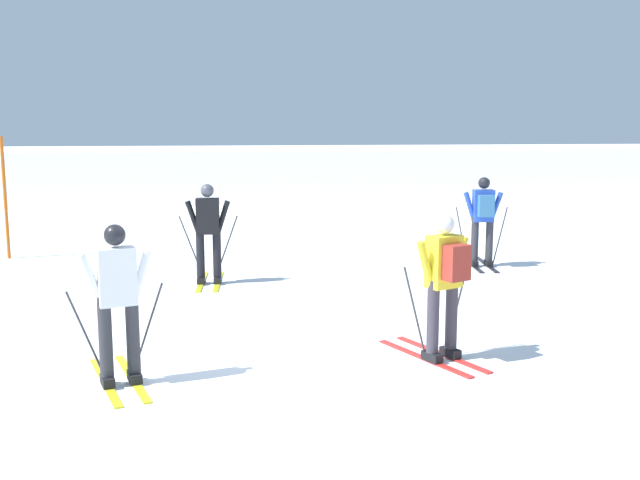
% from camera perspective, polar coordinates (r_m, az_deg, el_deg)
% --- Properties ---
extents(ground_plane, '(120.00, 120.00, 0.00)m').
position_cam_1_polar(ground_plane, '(8.72, -3.45, -9.14)').
color(ground_plane, white).
extents(far_snow_ridge, '(80.00, 6.34, 1.77)m').
position_cam_1_polar(far_snow_ridge, '(27.34, -6.24, 5.24)').
color(far_snow_ridge, white).
rests_on(far_snow_ridge, ground).
extents(skier_white, '(0.96, 1.64, 1.71)m').
position_cam_1_polar(skier_white, '(7.88, -15.46, -4.53)').
color(skier_white, gold).
rests_on(skier_white, ground).
extents(skier_blue, '(1.00, 1.63, 1.71)m').
position_cam_1_polar(skier_blue, '(14.20, 12.56, 1.74)').
color(skier_blue, black).
rests_on(skier_blue, ground).
extents(skier_black, '(1.00, 1.62, 1.71)m').
position_cam_1_polar(skier_black, '(12.52, -8.68, 0.70)').
color(skier_black, gold).
rests_on(skier_black, ground).
extents(skier_yellow, '(1.01, 1.61, 1.71)m').
position_cam_1_polar(skier_yellow, '(8.48, 9.65, -3.10)').
color(skier_yellow, red).
rests_on(skier_yellow, ground).
extents(trail_marker_pole, '(0.07, 0.07, 2.45)m').
position_cam_1_polar(trail_marker_pole, '(15.99, -23.26, 3.01)').
color(trail_marker_pole, '#C65614').
rests_on(trail_marker_pole, ground).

